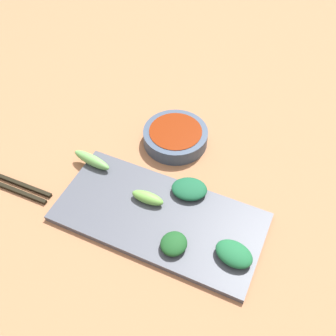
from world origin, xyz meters
The scene contains 9 objects.
tabletop centered at (0.00, 0.00, 0.01)m, with size 2.10×2.10×0.02m, color #9A6744.
sauce_bowl centered at (-0.10, -0.03, 0.04)m, with size 0.14×0.14×0.04m.
serving_plate centered at (0.10, 0.03, 0.03)m, with size 0.19×0.40×0.01m, color #444952.
broccoli_leafy_0 centered at (0.15, 0.08, 0.04)m, with size 0.05×0.05×0.02m, color #18491F.
broccoli_stalk_1 centered at (0.04, -0.16, 0.04)m, with size 0.02×0.09×0.02m, color #62A151.
broccoli_leafy_2 centered at (0.12, 0.18, 0.04)m, with size 0.05×0.07×0.02m, color #1A5C33.
broccoli_stalk_3 centered at (0.08, -0.01, 0.04)m, with size 0.02×0.07×0.02m, color #65A343.
broccoli_leafy_4 centered at (0.02, 0.06, 0.04)m, with size 0.06×0.07×0.02m, color #175232.
chopsticks centered at (0.15, -0.31, 0.02)m, with size 0.03×0.23×0.01m.
Camera 1 is at (0.48, 0.22, 0.67)m, focal length 43.12 mm.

